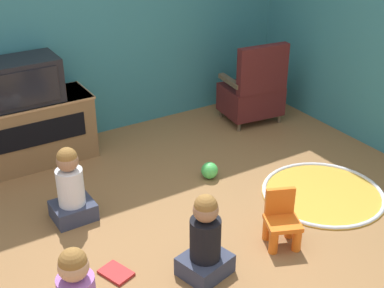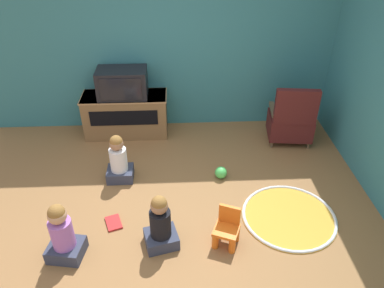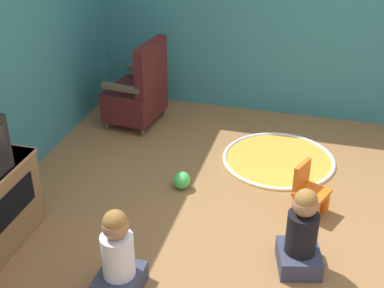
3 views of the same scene
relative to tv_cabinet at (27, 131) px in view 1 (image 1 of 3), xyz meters
The scene contains 11 objects.
ground_plane 2.19m from the tv_cabinet, 68.06° to the right, with size 30.00×30.00×0.00m, color olive.
wall_back 1.19m from the tv_cabinet, 30.48° to the left, with size 5.50×0.12×2.68m.
tv_cabinet is the anchor object (origin of this frame).
television 0.53m from the tv_cabinet, 90.00° to the right, with size 0.73×0.45×0.42m.
black_armchair 2.53m from the tv_cabinet, ahead, with size 0.69×0.59×0.96m.
yellow_kid_chair 2.68m from the tv_cabinet, 61.12° to the right, with size 0.34×0.33×0.45m.
play_mat 2.91m from the tv_cabinet, 43.78° to the right, with size 1.12×1.12×0.04m.
child_watching_left 2.41m from the tv_cabinet, 75.94° to the right, with size 0.41×0.37×0.67m.
child_watching_center 1.16m from the tv_cabinet, 89.34° to the right, with size 0.35×0.30×0.67m.
toy_ball 1.84m from the tv_cabinet, 41.64° to the right, with size 0.16×0.16×0.16m.
book 2.04m from the tv_cabinet, 89.40° to the right, with size 0.23×0.28×0.02m.
Camera 1 is at (-1.91, -2.89, 2.65)m, focal length 50.00 mm.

